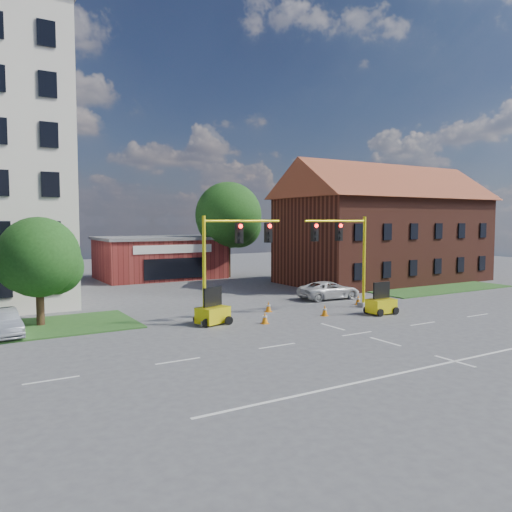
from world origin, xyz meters
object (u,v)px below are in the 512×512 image
Objects in this scene: trailer_west at (213,313)px; pickup_white at (329,290)px; signal_mast_east at (346,251)px; trailer_east at (381,304)px; signal_mast_west at (230,255)px.

trailer_west reaches higher than pickup_white.
signal_mast_east reaches higher than pickup_white.
signal_mast_east is 3.18× the size of trailer_east.
pickup_white is at bearing 20.63° from signal_mast_west.
pickup_white is (1.08, 6.53, 0.06)m from trailer_east.
signal_mast_east is at bearing 0.00° from signal_mast_west.
trailer_west is (-1.08, 0.08, -3.28)m from signal_mast_west.
trailer_east is 6.62m from pickup_white.
signal_mast_west is 1.00× the size of signal_mast_east.
trailer_west is at bearing 111.60° from pickup_white.
signal_mast_east reaches higher than trailer_west.
signal_mast_west is 8.71m from signal_mast_east.
signal_mast_east is 4.25m from trailer_east.
signal_mast_east is 5.46m from pickup_white.
trailer_west is (-9.79, 0.08, -3.28)m from signal_mast_east.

